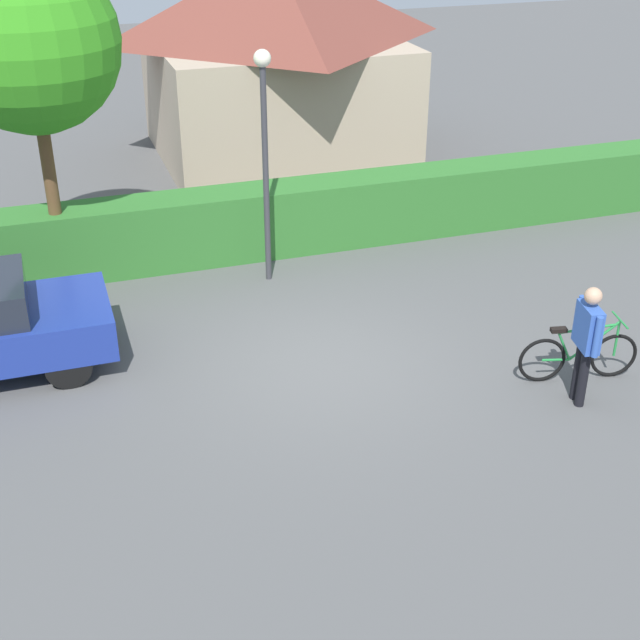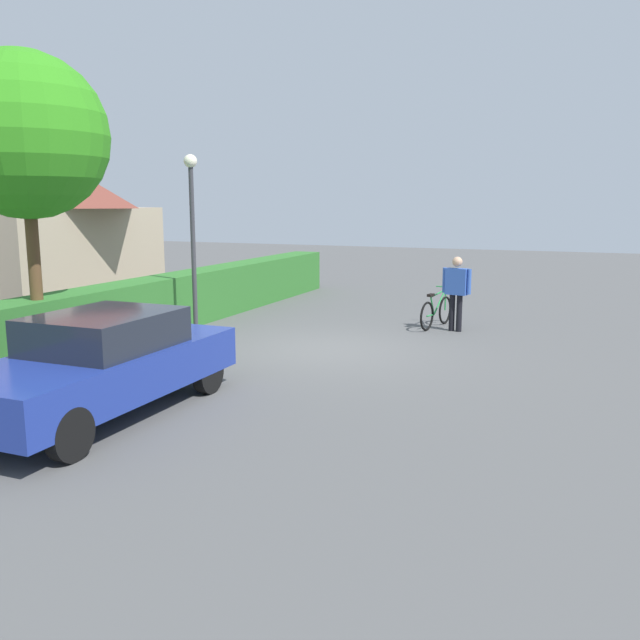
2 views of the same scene
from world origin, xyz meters
name	(u,v)px [view 2 (image 2 of 2)]	position (x,y,z in m)	size (l,w,h in m)	color
ground_plane	(326,350)	(0.00, 0.00, 0.00)	(60.00, 60.00, 0.00)	#525252
hedge_row	(151,307)	(0.00, 4.21, 0.62)	(17.64, 0.90, 1.25)	#2F6F2B
house_distant	(25,221)	(2.14, 9.93, 2.39)	(5.84, 5.52, 4.66)	tan
parked_car_near	(102,363)	(-4.99, 1.33, 0.74)	(4.38, 1.77, 1.43)	navy
bicycle	(436,312)	(3.26, -1.51, 0.38)	(1.70, 0.54, 0.92)	black
person_rider	(456,288)	(2.95, -2.02, 1.01)	(0.30, 0.67, 1.71)	black
street_lamp	(192,220)	(0.03, 3.06, 2.55)	(0.28, 0.28, 3.91)	#38383D
tree_kerbside	(25,137)	(-3.36, 4.09, 4.01)	(2.79, 2.79, 5.42)	brown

